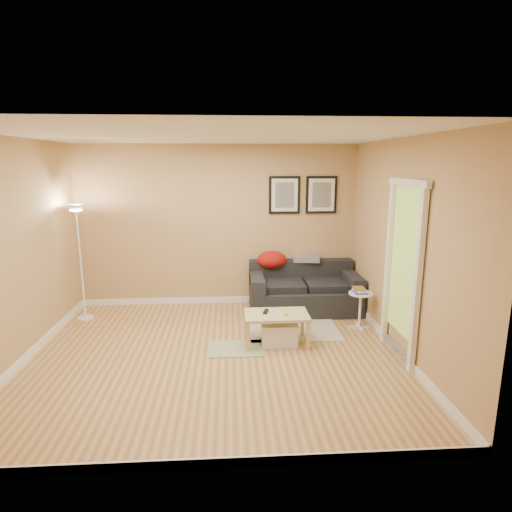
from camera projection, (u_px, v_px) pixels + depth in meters
name	position (u px, v px, depth m)	size (l,w,h in m)	color
floor	(216.00, 355.00, 5.19)	(4.50, 4.50, 0.00)	tan
ceiling	(211.00, 135.00, 4.63)	(4.50, 4.50, 0.00)	white
wall_back	(218.00, 226.00, 6.86)	(4.50, 4.50, 0.00)	tan
wall_front	(203.00, 309.00, 2.96)	(4.50, 4.50, 0.00)	tan
wall_left	(13.00, 254.00, 4.77)	(4.00, 4.00, 0.00)	tan
wall_right	(402.00, 249.00, 5.05)	(4.00, 4.00, 0.00)	tan
baseboard_back	(219.00, 300.00, 7.12)	(4.50, 0.02, 0.10)	white
baseboard_front	(208.00, 464.00, 3.24)	(4.50, 0.02, 0.10)	white
baseboard_left	(27.00, 356.00, 5.04)	(0.02, 4.00, 0.10)	white
baseboard_right	(394.00, 346.00, 5.32)	(0.02, 4.00, 0.10)	white
sofa	(304.00, 288.00, 6.68)	(1.70, 0.90, 0.75)	black
red_throw	(272.00, 260.00, 6.84)	(0.48, 0.36, 0.28)	#9D170E
plaid_throw	(306.00, 258.00, 6.92)	(0.42, 0.26, 0.10)	tan
framed_print_left	(284.00, 195.00, 6.79)	(0.50, 0.04, 0.60)	black
framed_print_right	(321.00, 195.00, 6.83)	(0.50, 0.04, 0.60)	black
area_rug	(294.00, 330.00, 5.96)	(1.25, 0.85, 0.01)	#B9AD93
green_runner	(236.00, 348.00, 5.35)	(0.70, 0.50, 0.01)	#668C4C
coffee_table	(276.00, 329.00, 5.48)	(0.82, 0.50, 0.41)	#D7C083
remote_control	(266.00, 311.00, 5.48)	(0.05, 0.16, 0.02)	black
tape_roll	(286.00, 314.00, 5.38)	(0.07, 0.07, 0.03)	yellow
storage_bin	(279.00, 333.00, 5.48)	(0.47, 0.34, 0.29)	white
side_table	(360.00, 310.00, 5.99)	(0.34, 0.34, 0.52)	white
book_stack	(360.00, 290.00, 5.95)	(0.17, 0.22, 0.07)	#3A41AE
floor_lamp	(81.00, 266.00, 6.22)	(0.23, 0.23, 1.74)	white
doorway	(402.00, 274.00, 4.96)	(0.12, 1.01, 2.13)	white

